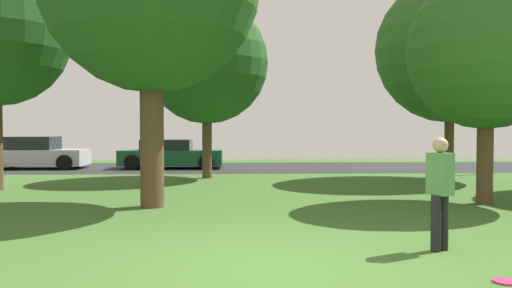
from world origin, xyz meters
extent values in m
plane|color=#3D6628|center=(0.00, 0.00, 0.00)|extent=(44.00, 44.00, 0.00)
cube|color=#28282B|center=(0.00, 16.00, 0.00)|extent=(44.00, 6.40, 0.01)
cylinder|color=brown|center=(6.84, 10.55, 1.46)|extent=(0.32, 0.32, 2.93)
sphere|color=#2D6023|center=(6.84, 10.55, 4.43)|extent=(5.00, 5.00, 5.00)
cylinder|color=brown|center=(5.27, 5.02, 1.26)|extent=(0.36, 0.36, 2.51)
sphere|color=#2D6023|center=(5.27, 5.02, 3.50)|extent=(3.59, 3.59, 3.59)
cylinder|color=brown|center=(-1.46, 11.28, 1.22)|extent=(0.34, 0.34, 2.44)
sphere|color=#23511E|center=(-1.46, 11.28, 4.04)|extent=(4.29, 4.29, 4.29)
cylinder|color=brown|center=(-2.29, 4.82, 1.69)|extent=(0.52, 0.52, 3.38)
cylinder|color=black|center=(2.49, 0.73, 0.40)|extent=(0.14, 0.14, 0.79)
cylinder|color=black|center=(2.35, 0.65, 0.40)|extent=(0.14, 0.14, 0.79)
cube|color=#51894C|center=(2.42, 0.69, 1.09)|extent=(0.35, 0.39, 0.59)
sphere|color=tan|center=(2.42, 0.69, 1.49)|extent=(0.21, 0.21, 0.21)
cylinder|color=#EA2D6B|center=(2.56, -0.78, 0.01)|extent=(0.27, 0.27, 0.03)
cube|color=#B7B7BC|center=(-9.02, 15.69, 0.49)|extent=(4.09, 1.75, 0.68)
cube|color=black|center=(-9.22, 15.69, 1.11)|extent=(1.96, 1.54, 0.56)
cylinder|color=black|center=(-7.59, 16.56, 0.32)|extent=(0.64, 0.22, 0.64)
cylinder|color=black|center=(-7.59, 14.82, 0.32)|extent=(0.64, 0.22, 0.64)
cylinder|color=black|center=(-10.45, 16.56, 0.32)|extent=(0.64, 0.22, 0.64)
cube|color=#195633|center=(-3.24, 15.69, 0.48)|extent=(4.39, 1.89, 0.66)
cube|color=black|center=(-3.46, 15.69, 1.03)|extent=(2.11, 1.66, 0.45)
cylinder|color=black|center=(-1.70, 16.63, 0.32)|extent=(0.64, 0.22, 0.64)
cylinder|color=black|center=(-1.70, 14.74, 0.32)|extent=(0.64, 0.22, 0.64)
cylinder|color=black|center=(-4.78, 16.63, 0.32)|extent=(0.64, 0.22, 0.64)
cylinder|color=black|center=(-4.78, 14.74, 0.32)|extent=(0.64, 0.22, 0.64)
cylinder|color=#2D2D33|center=(8.69, 12.20, 2.25)|extent=(0.14, 0.14, 4.50)
camera|label=1|loc=(-0.45, -6.19, 1.72)|focal=34.99mm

